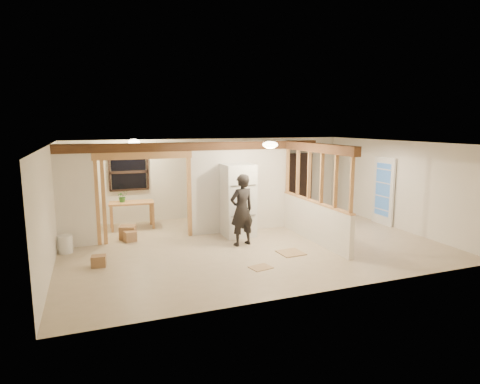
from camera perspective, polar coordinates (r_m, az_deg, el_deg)
name	(u,v)px	position (r m, az deg, el deg)	size (l,w,h in m)	color
floor	(250,243)	(10.19, 1.40, -7.25)	(9.00, 6.50, 0.01)	#C4AE91
ceiling	(250,143)	(9.76, 1.46, 6.97)	(9.00, 6.50, 0.01)	white
wall_back	(212,178)	(12.94, -3.96, 2.03)	(9.00, 0.01, 2.50)	silver
wall_front	(320,224)	(7.06, 11.37, -4.52)	(9.00, 0.01, 2.50)	silver
wall_left	(50,207)	(9.24, -25.44, -1.93)	(0.01, 6.50, 2.50)	silver
wall_right	(396,185)	(12.29, 21.28, 1.00)	(0.01, 6.50, 2.50)	silver
partition_left_stub	(75,196)	(10.39, -22.45, -0.54)	(0.90, 0.12, 2.50)	silver
partition_center	(240,187)	(11.07, 0.07, 0.78)	(2.80, 0.12, 2.50)	silver
doorway_frame	(145,198)	(10.48, -13.36, -0.82)	(2.46, 0.14, 2.20)	tan
header_beam_back	(198,146)	(10.60, -6.06, 6.47)	(7.00, 0.18, 0.22)	brown
header_beam_right	(316,148)	(10.13, 10.79, 6.22)	(0.18, 3.30, 0.22)	brown
pony_wall	(314,222)	(10.41, 10.47, -4.17)	(0.12, 3.20, 1.00)	silver
stud_partition	(315,177)	(10.20, 10.66, 2.17)	(0.14, 3.20, 1.32)	tan
window_back	(129,172)	(12.34, -15.53, 2.74)	(1.12, 0.10, 1.10)	black
french_door	(383,191)	(12.58, 19.73, 0.12)	(0.12, 0.86, 2.00)	white
ceiling_dome_main	(270,145)	(9.42, 4.31, 6.73)	(0.36, 0.36, 0.16)	#FFEABF
ceiling_dome_util	(134,142)	(11.41, -14.84, 6.93)	(0.32, 0.32, 0.14)	#FFEABF
hanging_bulb	(157,154)	(10.80, -11.74, 5.32)	(0.07, 0.07, 0.07)	#FFD88C
refrigerator	(238,200)	(10.63, -0.28, -1.17)	(0.79, 0.77, 1.92)	white
woman	(242,210)	(9.79, 0.25, -2.57)	(0.65, 0.42, 1.77)	black
work_table	(132,215)	(11.88, -15.11, -3.19)	(1.23, 0.61, 0.77)	tan
potted_plant	(122,196)	(11.81, -16.38, -0.59)	(0.30, 0.26, 0.33)	#1D5220
shop_vac	(71,231)	(10.99, -22.85, -5.15)	(0.45, 0.45, 0.59)	#A40909
bookshelf	(297,182)	(13.89, 8.08, 1.38)	(0.99, 0.33, 1.97)	black
bucket	(65,244)	(10.20, -23.59, -6.82)	(0.33, 0.33, 0.41)	white
box_util_a	(128,232)	(10.90, -15.68, -5.54)	(0.40, 0.34, 0.34)	#9C714B
box_util_b	(130,236)	(10.65, -15.38, -6.09)	(0.28, 0.28, 0.26)	#9C714B
box_front	(99,261)	(9.02, -19.46, -9.25)	(0.29, 0.24, 0.24)	#9C714B
floor_panel_near	(291,253)	(9.47, 7.24, -8.56)	(0.54, 0.54, 0.02)	tan
floor_panel_far	(261,267)	(8.50, 2.97, -10.66)	(0.44, 0.35, 0.01)	tan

